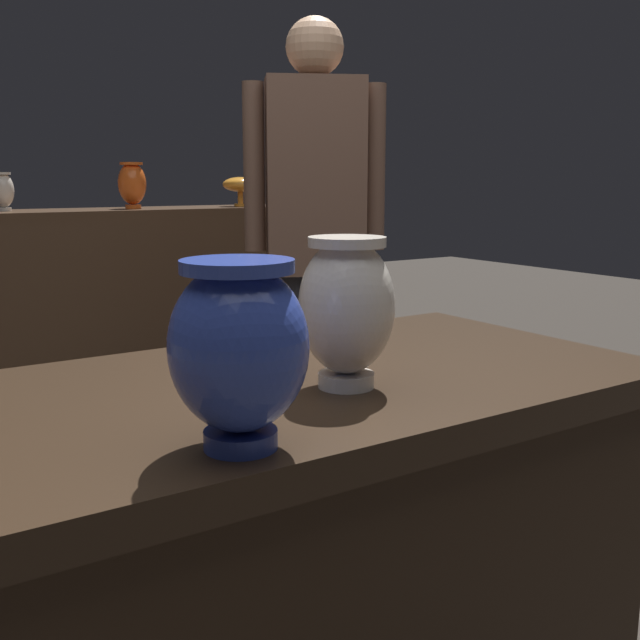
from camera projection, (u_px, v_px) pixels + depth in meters
display_plinth at (297, 599)px, 1.28m from camera, size 1.20×0.64×0.80m
back_display_shelf at (16, 332)px, 3.07m from camera, size 2.60×0.40×0.99m
vase_centerpiece at (347, 306)px, 1.13m from camera, size 0.15×0.15×0.23m
vase_tall_behind at (239, 346)px, 0.87m from camera, size 0.17×0.17×0.23m
shelf_vase_right at (132, 184)px, 3.22m from camera, size 0.12×0.12×0.20m
shelf_vase_far_right at (240, 185)px, 3.50m from camera, size 0.17×0.17×0.14m
shelf_vase_center at (3, 190)px, 2.99m from camera, size 0.09×0.09×0.15m
visitor_near_right at (315, 227)px, 2.48m from camera, size 0.43×0.31×1.63m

